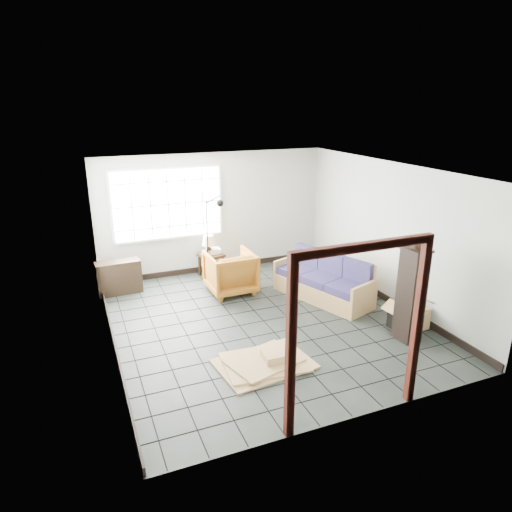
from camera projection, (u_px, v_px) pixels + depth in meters
name	position (u px, v px, depth m)	size (l,w,h in m)	color
ground	(264.00, 321.00, 7.89)	(5.50, 5.50, 0.00)	black
room_shell	(264.00, 227.00, 7.37)	(5.02, 5.52, 2.61)	#B3B8B0
window_panel	(168.00, 204.00, 9.38)	(2.32, 0.08, 1.52)	silver
doorway_trim	(360.00, 312.00, 5.08)	(1.80, 0.08, 2.20)	#37120C
futon_sofa	(325.00, 282.00, 8.73)	(1.34, 2.09, 0.87)	#926442
armchair	(230.00, 270.00, 8.96)	(0.89, 0.83, 0.91)	#955915
side_table	(211.00, 258.00, 9.79)	(0.56, 0.56, 0.50)	black
table_lamp	(209.00, 241.00, 9.63)	(0.28, 0.28, 0.43)	black
projector	(213.00, 251.00, 9.80)	(0.31, 0.23, 0.11)	silver
floor_lamp	(214.00, 236.00, 9.40)	(0.48, 0.36, 1.81)	black
console_shelf	(119.00, 277.00, 8.95)	(0.87, 0.38, 0.66)	black
tall_shelf	(411.00, 294.00, 7.05)	(0.34, 0.43, 1.53)	black
pot	(418.00, 244.00, 6.79)	(0.17, 0.17, 0.13)	black
open_box	(409.00, 317.00, 7.61)	(0.94, 0.54, 0.51)	#A77A50
cardboard_pile	(266.00, 361.00, 6.57)	(1.43, 1.09, 0.19)	#A77A50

